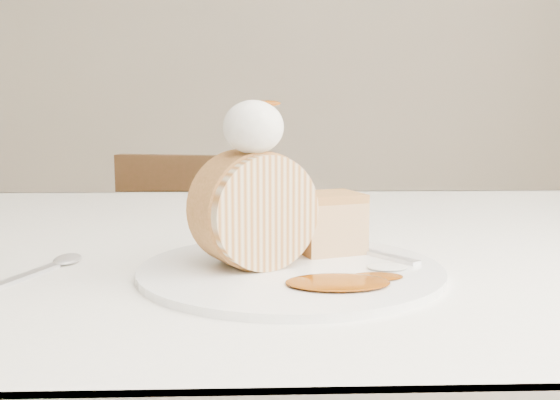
{
  "coord_description": "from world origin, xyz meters",
  "views": [
    {
      "loc": [
        -0.0,
        -0.57,
        0.9
      ],
      "look_at": [
        0.02,
        0.02,
        0.82
      ],
      "focal_mm": 40.0,
      "sensor_mm": 36.0,
      "label": 1
    }
  ],
  "objects": [
    {
      "name": "caramel_drizzle",
      "position": [
        0.01,
        0.01,
        0.92
      ],
      "size": [
        0.03,
        0.02,
        0.01
      ],
      "primitive_type": "ellipsoid",
      "color": "#773404",
      "rests_on": "whipped_cream"
    },
    {
      "name": "plate",
      "position": [
        0.03,
        0.01,
        0.75
      ],
      "size": [
        0.37,
        0.37,
        0.01
      ],
      "primitive_type": "cylinder",
      "rotation": [
        0.0,
        0.0,
        0.33
      ],
      "color": "white",
      "rests_on": "table"
    },
    {
      "name": "cake_chunk",
      "position": [
        0.07,
        0.07,
        0.78
      ],
      "size": [
        0.08,
        0.08,
        0.05
      ],
      "primitive_type": "cube",
      "rotation": [
        0.0,
        0.0,
        0.33
      ],
      "color": "#BB7E46",
      "rests_on": "plate"
    },
    {
      "name": "chair_far",
      "position": [
        -0.14,
        1.0,
        0.46
      ],
      "size": [
        0.45,
        0.45,
        0.8
      ],
      "rotation": [
        0.0,
        0.0,
        2.92
      ],
      "color": "brown",
      "rests_on": "ground"
    },
    {
      "name": "table",
      "position": [
        0.0,
        0.2,
        0.66
      ],
      "size": [
        1.4,
        0.9,
        0.75
      ],
      "color": "white",
      "rests_on": "ground"
    },
    {
      "name": "whipped_cream",
      "position": [
        -0.01,
        0.0,
        0.89
      ],
      "size": [
        0.06,
        0.06,
        0.05
      ],
      "primitive_type": "ellipsoid",
      "color": "white",
      "rests_on": "roulade_slice"
    },
    {
      "name": "spoon",
      "position": [
        -0.23,
        -0.01,
        0.75
      ],
      "size": [
        0.07,
        0.16,
        0.0
      ],
      "primitive_type": "cube",
      "rotation": [
        0.0,
        0.0,
        -0.34
      ],
      "color": "silver",
      "rests_on": "table"
    },
    {
      "name": "fork",
      "position": [
        0.12,
        0.06,
        0.76
      ],
      "size": [
        0.12,
        0.15,
        0.0
      ],
      "primitive_type": "cube",
      "rotation": [
        0.0,
        0.0,
        0.63
      ],
      "color": "silver",
      "rests_on": "plate"
    },
    {
      "name": "caramel_pool",
      "position": [
        0.07,
        -0.06,
        0.76
      ],
      "size": [
        0.11,
        0.09,
        0.0
      ],
      "primitive_type": null,
      "rotation": [
        0.0,
        0.0,
        0.33
      ],
      "color": "#773404",
      "rests_on": "plate"
    },
    {
      "name": "roulade_slice",
      "position": [
        -0.01,
        0.01,
        0.81
      ],
      "size": [
        0.12,
        0.11,
        0.11
      ],
      "primitive_type": "cylinder",
      "rotation": [
        1.57,
        0.0,
        0.52
      ],
      "color": "#CEB98F",
      "rests_on": "plate"
    }
  ]
}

